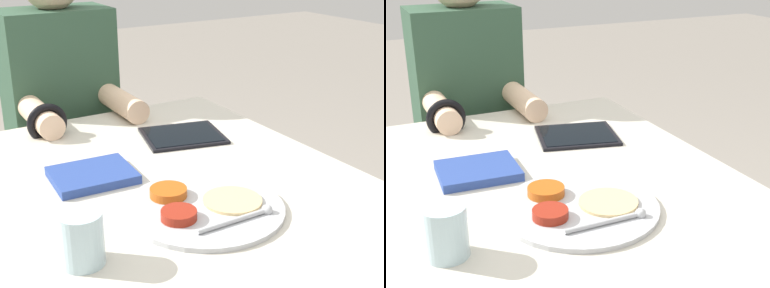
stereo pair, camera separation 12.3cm
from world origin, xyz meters
TOP-DOWN VIEW (x-y plane):
  - thali_tray at (0.05, -0.14)m, footprint 0.32×0.32m
  - red_notebook at (-0.08, 0.10)m, footprint 0.19×0.16m
  - tablet_device at (0.23, 0.23)m, footprint 0.24×0.22m
  - person_diner at (0.04, 0.69)m, footprint 0.35×0.43m
  - drinking_glass at (-0.21, -0.20)m, footprint 0.07×0.07m

SIDE VIEW (x-z plane):
  - person_diner at x=0.04m, z-range -0.03..1.15m
  - tablet_device at x=0.23m, z-range 0.72..0.73m
  - thali_tray at x=0.05m, z-range 0.71..0.74m
  - red_notebook at x=-0.08m, z-range 0.72..0.74m
  - drinking_glass at x=-0.21m, z-range 0.72..0.81m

